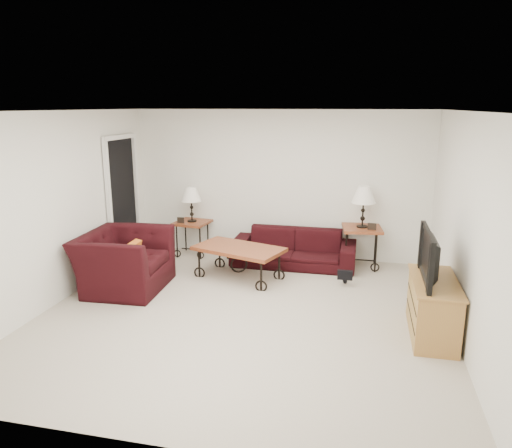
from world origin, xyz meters
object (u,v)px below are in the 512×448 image
at_px(tv_stand, 433,308).
at_px(backpack, 346,270).
at_px(sofa, 293,248).
at_px(side_table_left, 193,238).
at_px(side_table_right, 361,247).
at_px(television, 436,256).
at_px(coffee_table, 239,263).
at_px(lamp_left, 192,204).
at_px(armchair, 124,261).
at_px(lamp_right, 363,207).

xyz_separation_m(tv_stand, backpack, (-1.03, 1.43, -0.11)).
height_order(sofa, side_table_left, side_table_left).
height_order(side_table_right, television, television).
bearing_deg(backpack, tv_stand, -67.85).
bearing_deg(coffee_table, sofa, 47.59).
distance_m(side_table_left, lamp_left, 0.60).
height_order(sofa, television, television).
height_order(lamp_left, coffee_table, lamp_left).
bearing_deg(side_table_left, lamp_left, 0.00).
height_order(coffee_table, tv_stand, tv_stand).
distance_m(armchair, television, 4.16).
height_order(lamp_left, television, television).
bearing_deg(sofa, television, -48.24).
relative_size(coffee_table, backpack, 3.02).
distance_m(side_table_left, backpack, 2.81).
bearing_deg(backpack, sofa, 128.62).
bearing_deg(backpack, coffee_table, 170.32).
bearing_deg(tv_stand, side_table_left, 148.34).
relative_size(lamp_left, tv_stand, 0.55).
bearing_deg(lamp_right, side_table_left, 180.00).
xyz_separation_m(side_table_left, television, (3.69, -2.29, 0.64)).
xyz_separation_m(lamp_left, lamp_right, (2.88, 0.00, 0.09)).
height_order(side_table_left, tv_stand, tv_stand).
height_order(sofa, side_table_right, side_table_right).
bearing_deg(coffee_table, backpack, 3.89).
bearing_deg(coffee_table, side_table_left, 138.52).
height_order(side_table_right, armchair, armchair).
bearing_deg(lamp_left, side_table_left, 0.00).
height_order(sofa, lamp_left, lamp_left).
height_order(side_table_left, side_table_right, side_table_right).
xyz_separation_m(side_table_right, armchair, (-3.28, -1.72, 0.08)).
distance_m(side_table_right, backpack, 0.89).
xyz_separation_m(lamp_left, tv_stand, (3.71, -2.29, -0.57)).
bearing_deg(lamp_right, backpack, -103.53).
bearing_deg(side_table_left, lamp_right, 0.00).
bearing_deg(side_table_left, tv_stand, -31.66).
height_order(armchair, television, television).
bearing_deg(side_table_left, armchair, -103.05).
height_order(lamp_left, backpack, lamp_left).
xyz_separation_m(side_table_right, backpack, (-0.21, -0.86, -0.11)).
relative_size(side_table_right, backpack, 1.53).
relative_size(lamp_left, television, 0.61).
xyz_separation_m(lamp_right, armchair, (-3.28, -1.72, -0.58)).
bearing_deg(armchair, lamp_left, -15.60).
height_order(side_table_right, lamp_left, lamp_left).
bearing_deg(sofa, tv_stand, -47.94).
bearing_deg(side_table_left, coffee_table, -41.48).
height_order(lamp_left, tv_stand, lamp_left).
bearing_deg(side_table_left, television, -31.80).
xyz_separation_m(sofa, side_table_right, (1.08, 0.18, 0.04)).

